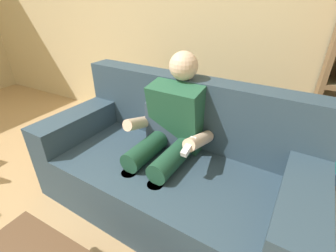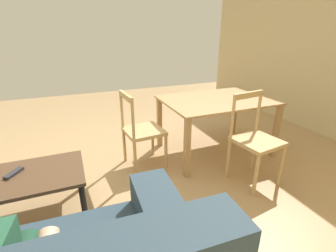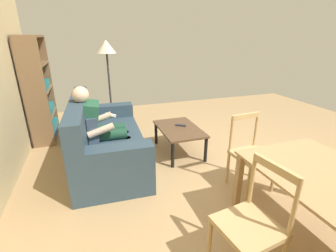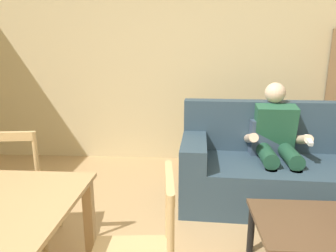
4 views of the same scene
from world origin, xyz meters
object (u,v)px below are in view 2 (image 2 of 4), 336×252
object	(u,v)px
coffee_table	(25,181)
dining_chair_near_wall	(255,140)
tv_remote	(14,173)
dining_table	(217,107)
dining_chair_facing_couch	(141,131)

from	to	relation	value
coffee_table	dining_chair_near_wall	world-z (taller)	dining_chair_near_wall
tv_remote	dining_table	size ratio (longest dim) A/B	0.13
tv_remote	dining_chair_near_wall	bearing A→B (deg)	26.93
coffee_table	dining_chair_facing_couch	xyz separation A→B (m)	(-1.15, -0.48, 0.08)
coffee_table	dining_chair_facing_couch	bearing A→B (deg)	-157.46
dining_table	coffee_table	bearing A→B (deg)	12.56
dining_chair_near_wall	dining_chair_facing_couch	xyz separation A→B (m)	(1.00, -0.74, -0.03)
dining_table	dining_chair_facing_couch	xyz separation A→B (m)	(1.01, 0.00, -0.18)
coffee_table	dining_chair_facing_couch	world-z (taller)	dining_chair_facing_couch
tv_remote	coffee_table	bearing A→B (deg)	-1.85
coffee_table	dining_chair_near_wall	size ratio (longest dim) A/B	0.99
coffee_table	dining_table	xyz separation A→B (m)	(-2.16, -0.48, 0.26)
tv_remote	dining_table	world-z (taller)	dining_table
tv_remote	dining_chair_facing_couch	xyz separation A→B (m)	(-1.23, -0.42, 0.02)
coffee_table	dining_table	world-z (taller)	dining_table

